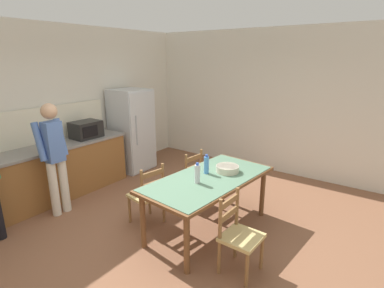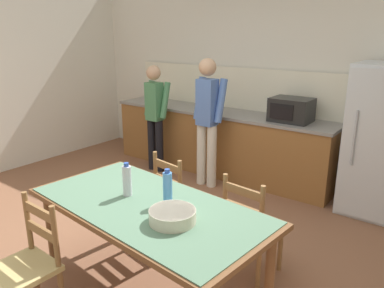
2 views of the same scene
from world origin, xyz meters
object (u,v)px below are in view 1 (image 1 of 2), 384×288
Objects in this scene: bottle_near_centre at (197,174)px; chair_side_far_left at (148,195)px; microwave at (86,130)px; person_at_counter at (54,154)px; dining_table at (209,183)px; bottle_off_centre at (206,165)px; serving_bowl at (227,168)px; chair_side_far_right at (188,178)px; chair_side_near_left at (239,235)px; refrigerator at (132,130)px.

bottle_near_centre reaches higher than chair_side_far_left.
microwave is 0.29× the size of person_at_counter.
bottle_near_centre reaches higher than dining_table.
bottle_off_centre is at bearing -87.91° from microwave.
bottle_off_centre reaches higher than serving_bowl.
bottle_off_centre is (0.09, -2.53, -0.16)m from microwave.
serving_bowl is at bearing 84.12° from chair_side_far_right.
bottle_off_centre reaches higher than chair_side_far_left.
chair_side_near_left is at bearing -98.71° from microwave.
microwave is 1.98m from chair_side_far_left.
microwave is at bearing 83.23° from chair_side_near_left.
chair_side_near_left is at bearing 61.19° from chair_side_far_right.
chair_side_far_right is 1.00× the size of chair_side_far_left.
microwave is 2.66m from dining_table.
refrigerator is 1.00× the size of person_at_counter.
person_at_counter reaches higher than chair_side_near_left.
chair_side_far_left is (-0.46, 0.69, -0.47)m from bottle_off_centre.
dining_table is at bearing 56.98° from chair_side_near_left.
person_at_counter is at bearing -166.10° from refrigerator.
person_at_counter is (-0.68, 2.10, 0.05)m from bottle_near_centre.
serving_bowl is at bearing -83.52° from microwave.
refrigerator and person_at_counter have the same top height.
bottle_off_centre is 0.31m from serving_bowl.
refrigerator reaches higher than chair_side_near_left.
serving_bowl is 2.55m from person_at_counter.
refrigerator is at bearing -76.10° from person_at_counter.
bottle_off_centre is (0.11, 0.11, 0.21)m from dining_table.
chair_side_near_left reaches higher than dining_table.
person_at_counter is (-0.42, 2.83, 0.52)m from chair_side_near_left.
bottle_off_centre is at bearing 136.35° from serving_bowl.
dining_table is (-1.10, -2.62, -0.15)m from refrigerator.
chair_side_far_right is at bearing -175.79° from chair_side_far_left.
refrigerator is 1.88× the size of chair_side_near_left.
bottle_near_centre is at bearing 167.54° from serving_bowl.
dining_table is 0.91m from chair_side_near_left.
chair_side_far_right is 0.86m from chair_side_far_left.
bottle_near_centre is 2.20m from person_at_counter.
refrigerator is 3.41× the size of microwave.
bottle_near_centre is at bearing 49.43° from chair_side_far_right.
serving_bowl is 1.19m from chair_side_far_left.
serving_bowl is (0.22, -0.21, -0.07)m from bottle_off_centre.
bottle_near_centre is (-0.24, 0.02, 0.21)m from dining_table.
bottle_near_centre is 1.00× the size of bottle_off_centre.
microwave is at bearing 96.48° from serving_bowl.
chair_side_far_left is (-0.68, 0.90, -0.40)m from serving_bowl.
refrigerator is 6.32× the size of bottle_off_centre.
microwave is 1.56× the size of serving_bowl.
bottle_near_centre is 0.91m from chair_side_near_left.
chair_side_far_right is 1.74m from chair_side_near_left.
chair_side_far_right and chair_side_near_left have the same top height.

